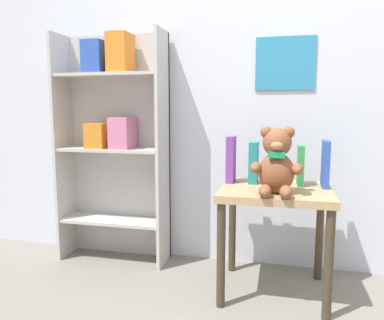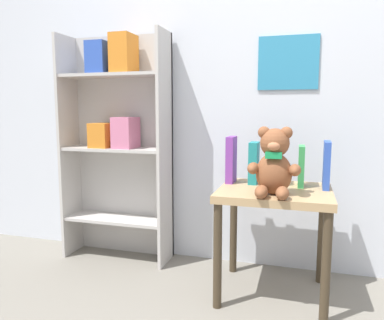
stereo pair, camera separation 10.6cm
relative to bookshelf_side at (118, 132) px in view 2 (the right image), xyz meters
name	(u,v)px [view 2 (the right image)]	position (x,y,z in m)	size (l,w,h in m)	color
wall_back	(271,48)	(0.89, 0.13, 0.48)	(4.80, 0.07, 2.50)	silver
bookshelf_side	(118,132)	(0.00, 0.00, 0.00)	(0.65, 0.23, 1.35)	#BCB7B2
display_table	(274,207)	(0.96, -0.24, -0.33)	(0.53, 0.47, 0.53)	tan
teddy_bear	(274,164)	(0.96, -0.37, -0.10)	(0.23, 0.21, 0.31)	brown
book_standing_purple	(231,160)	(0.72, -0.14, -0.12)	(0.04, 0.11, 0.24)	purple
book_standing_teal	(254,163)	(0.84, -0.13, -0.13)	(0.04, 0.10, 0.21)	teal
book_standing_pink	(277,167)	(0.96, -0.14, -0.15)	(0.02, 0.11, 0.19)	#D17093
book_standing_green	(301,166)	(1.08, -0.14, -0.14)	(0.03, 0.13, 0.20)	#33934C
book_standing_blue	(327,165)	(1.19, -0.15, -0.13)	(0.03, 0.15, 0.23)	#2D51B7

